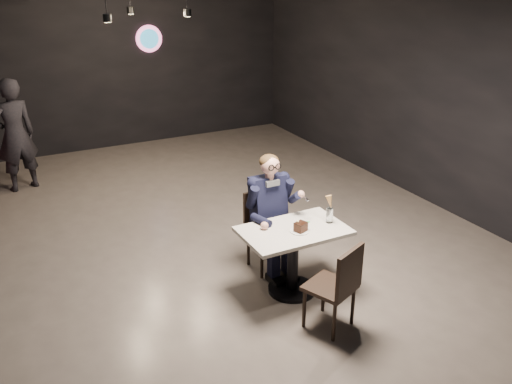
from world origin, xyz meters
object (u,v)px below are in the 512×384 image
main_table (293,261)px  chair_near (330,285)px  sundae_glass (329,215)px  chair_far (268,233)px  passerby (15,135)px  seated_man (268,212)px

main_table → chair_near: size_ratio=1.20×
sundae_glass → main_table: bearing=175.5°
chair_near → sundae_glass: 0.86m
chair_far → passerby: size_ratio=0.52×
seated_man → chair_far: bearing=0.0°
chair_far → seated_man: bearing=0.0°
passerby → main_table: bearing=100.1°
sundae_glass → chair_far: bearing=125.9°
main_table → chair_near: bearing=-90.0°
chair_far → seated_man: size_ratio=0.64×
chair_far → seated_man: 0.26m
main_table → seated_man: 0.65m
main_table → chair_far: chair_far is taller
chair_far → chair_near: bearing=-90.0°
main_table → seated_man: bearing=90.0°
seated_man → sundae_glass: size_ratio=8.80×
chair_near → passerby: 5.67m
seated_man → main_table: bearing=-90.0°
chair_far → passerby: passerby is taller
chair_near → passerby: bearing=90.8°
seated_man → sundae_glass: (0.42, -0.58, 0.11)m
main_table → passerby: size_ratio=0.63×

